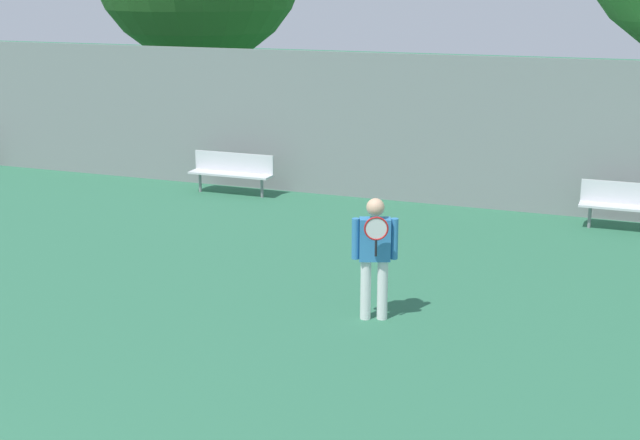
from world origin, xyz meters
TOP-DOWN VIEW (x-y plane):
  - tennis_player at (2.45, 7.01)m, footprint 0.57×0.49m
  - bench_adjacent_court at (5.56, 12.78)m, footprint 2.01×0.40m
  - bench_by_gate at (-2.49, 12.78)m, footprint 1.80×0.40m
  - back_fence at (0.00, 13.44)m, footprint 28.41×0.06m

SIDE VIEW (x-z plane):
  - bench_by_gate at x=-2.49m, z-range 0.10..0.96m
  - bench_adjacent_court at x=5.56m, z-range 0.10..0.96m
  - tennis_player at x=2.45m, z-range 0.13..1.78m
  - back_fence at x=0.00m, z-range 0.00..2.96m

